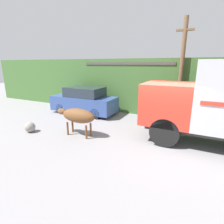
% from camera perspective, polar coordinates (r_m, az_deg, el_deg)
% --- Properties ---
extents(ground_plane, '(60.00, 60.00, 0.00)m').
position_cam_1_polar(ground_plane, '(7.88, 16.67, -9.61)').
color(ground_plane, gray).
extents(hillside_embankment, '(32.00, 6.53, 3.58)m').
position_cam_1_polar(hillside_embankment, '(14.16, 22.16, 8.41)').
color(hillside_embankment, '#426B33').
rests_on(hillside_embankment, ground_plane).
extents(building_backdrop, '(6.09, 2.70, 3.35)m').
position_cam_1_polar(building_backdrop, '(12.92, 6.60, 8.41)').
color(building_backdrop, '#B2BCAD').
rests_on(building_backdrop, ground_plane).
extents(brown_cow, '(2.06, 0.66, 1.29)m').
position_cam_1_polar(brown_cow, '(8.15, -11.19, -1.24)').
color(brown_cow, brown).
rests_on(brown_cow, ground_plane).
extents(parked_suv, '(4.39, 1.75, 1.78)m').
position_cam_1_polar(parked_suv, '(11.86, -9.14, 3.58)').
color(parked_suv, '#334C8C').
rests_on(parked_suv, ground_plane).
extents(pedestrian_on_hill, '(0.40, 0.40, 1.71)m').
position_cam_1_polar(pedestrian_on_hill, '(10.81, 10.58, 2.91)').
color(pedestrian_on_hill, '#38332D').
rests_on(pedestrian_on_hill, ground_plane).
extents(utility_pole, '(0.90, 0.23, 5.63)m').
position_cam_1_polar(utility_pole, '(10.60, 21.67, 12.66)').
color(utility_pole, brown).
rests_on(utility_pole, ground_plane).
extents(roadside_rock, '(0.50, 0.50, 0.50)m').
position_cam_1_polar(roadside_rock, '(9.51, -25.21, -4.48)').
color(roadside_rock, gray).
rests_on(roadside_rock, ground_plane).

